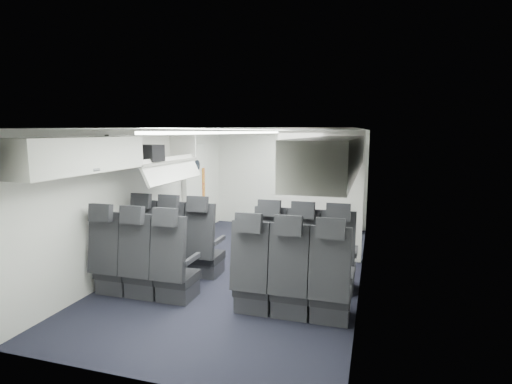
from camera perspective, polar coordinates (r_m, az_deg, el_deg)
The scene contains 13 objects.
cabin_shell at distance 6.11m, azimuth -1.08°, elevation -0.78°, with size 3.41×6.01×2.16m.
seat_row_front at distance 5.78m, azimuth -2.69°, elevation -8.68°, with size 3.33×0.56×1.24m.
seat_row_mid at distance 4.99m, azimuth -6.20°, elevation -11.59°, with size 3.33×0.56×1.24m.
overhead_bin_left_rear at distance 4.95m, azimuth -24.30°, elevation 4.83°, with size 0.53×1.80×0.40m.
overhead_bin_left_front_open at distance 6.41m, azimuth -14.23°, elevation 4.92°, with size 0.64×1.70×0.72m.
overhead_bin_right_rear at distance 3.77m, azimuth 9.96°, elevation 4.51°, with size 0.53×1.80×0.40m.
overhead_bin_right_front at distance 5.51m, azimuth 12.15°, elevation 5.71°, with size 0.53×1.70×0.40m.
bulkhead_partition at distance 6.67m, azimuth 9.08°, elevation -0.50°, with size 1.40×0.15×2.13m.
galley_unit at distance 8.58m, azimuth 10.59°, elevation 0.63°, with size 0.85×0.52×1.90m.
boarding_door at distance 8.16m, azimuth -8.73°, elevation 0.30°, with size 0.12×1.27×1.86m.
flight_attendant at distance 7.38m, azimuth 4.62°, elevation -1.05°, with size 0.64×0.42×1.77m, color black.
carry_on_bag at distance 6.06m, azimuth -15.19°, elevation 5.39°, with size 0.40×0.28×0.24m, color black.
papers at distance 7.27m, azimuth 6.01°, elevation 0.19°, with size 0.20×0.02×0.14m, color white.
Camera 1 is at (1.84, -5.74, 2.12)m, focal length 28.00 mm.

